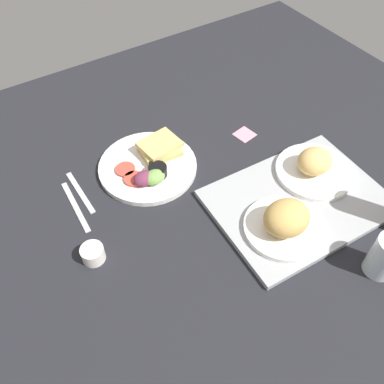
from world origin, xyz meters
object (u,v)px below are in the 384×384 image
serving_tray (298,202)px  bread_plate_near (314,167)px  plate_with_salad (150,164)px  knife (75,206)px  fork (80,192)px  espresso_cup (93,254)px  bread_plate_far (285,222)px  sticky_note (245,134)px

serving_tray → bread_plate_near: (-9.68, -5.19, 3.48)cm
plate_with_salad → knife: bearing=3.8°
fork → knife: size_ratio=0.89×
bread_plate_near → espresso_cup: bread_plate_near is taller
bread_plate_far → plate_with_salad: (16.91, -37.76, -3.59)cm
serving_tray → bread_plate_near: size_ratio=2.09×
bread_plate_far → knife: (40.57, -36.17, -5.06)cm
serving_tray → espresso_cup: (52.90, -13.62, 1.20)cm
bread_plate_near → plate_with_salad: bearing=-36.6°
bread_plate_near → plate_with_salad: 45.85cm
bread_plate_near → bread_plate_far: (19.83, 10.45, 1.03)cm
espresso_cup → bread_plate_near: bearing=172.3°
serving_tray → espresso_cup: size_ratio=8.04×
serving_tray → plate_with_salad: plate_with_salad is taller
fork → knife: (3.00, 4.00, 0.00)cm
sticky_note → espresso_cup: bearing=15.5°
espresso_cup → knife: bearing=-97.2°
serving_tray → fork: size_ratio=2.65×
bread_plate_near → fork: bearing=-27.4°
bread_plate_near → espresso_cup: (62.58, -8.43, -2.28)cm
serving_tray → sticky_note: (-4.75, -29.65, -0.74)cm
bread_plate_far → plate_with_salad: size_ratio=0.70×
knife → sticky_note: bearing=90.8°
knife → plate_with_salad: bearing=95.9°
fork → sticky_note: (-52.47, 5.25, -0.19)cm
espresso_cup → knife: espresso_cup is taller
serving_tray → plate_with_salad: size_ratio=1.60×
fork → sticky_note: size_ratio=3.04×
serving_tray → sticky_note: bearing=-99.1°
bread_plate_near → plate_with_salad: (36.74, -27.30, -2.56)cm
espresso_cup → knife: (-2.17, -17.29, -1.75)cm
plate_with_salad → sticky_note: 31.98cm
serving_tray → bread_plate_far: bread_plate_far is taller
fork → knife: bearing=-37.8°
bread_plate_far → espresso_cup: bearing=-23.8°
knife → bread_plate_far: bearing=50.4°
espresso_cup → sticky_note: bearing=-164.5°
serving_tray → sticky_note: serving_tray is taller
bread_plate_far → fork: size_ratio=1.16×
bread_plate_near → sticky_note: size_ratio=3.84×
espresso_cup → fork: espresso_cup is taller
bread_plate_far → plate_with_salad: 41.53cm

